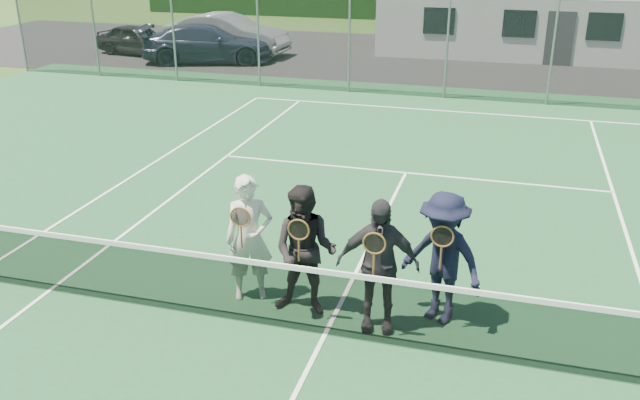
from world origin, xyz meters
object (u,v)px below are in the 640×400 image
object	(u,v)px
player_c	(378,265)
car_a	(138,40)
car_b	(227,35)
car_c	(207,44)
player_d	(442,258)
tennis_net	(325,300)
player_a	(249,238)
player_b	(305,251)

from	to	relation	value
player_c	car_a	bearing A→B (deg)	127.78
car_b	player_c	world-z (taller)	player_c
car_c	player_d	world-z (taller)	player_d
car_c	tennis_net	world-z (taller)	car_c
player_a	player_c	xyz separation A→B (m)	(1.85, -0.29, -0.00)
player_d	player_c	bearing A→B (deg)	-151.02
tennis_net	player_b	distance (m)	0.75
car_a	player_a	bearing A→B (deg)	-134.12
player_d	player_a	bearing A→B (deg)	-177.11
car_b	player_c	bearing A→B (deg)	-149.26
player_b	player_c	distance (m)	1.00
car_a	player_b	bearing A→B (deg)	-132.47
car_a	player_d	distance (m)	22.14
player_d	car_b	bearing A→B (deg)	120.88
player_a	player_c	bearing A→B (deg)	-8.95
car_a	player_a	size ratio (longest dim) A/B	2.00
player_b	car_c	bearing A→B (deg)	118.74
car_c	player_a	bearing A→B (deg)	-170.78
car_a	player_c	distance (m)	21.99
player_a	player_c	world-z (taller)	same
car_a	player_d	bearing A→B (deg)	-128.33
car_b	player_b	distance (m)	20.26
player_b	player_d	world-z (taller)	same
car_b	player_c	size ratio (longest dim) A/B	2.76
car_a	player_a	xyz separation A→B (m)	(11.62, -17.08, 0.31)
player_a	player_b	world-z (taller)	same
car_b	player_c	xyz separation A→B (m)	(9.93, -18.31, 0.10)
car_a	player_d	world-z (taller)	player_d
player_a	player_d	size ratio (longest dim) A/B	1.00
player_a	player_b	size ratio (longest dim) A/B	1.00
car_c	player_a	size ratio (longest dim) A/B	2.74
car_a	tennis_net	size ratio (longest dim) A/B	0.31
tennis_net	player_d	distance (m)	1.61
car_b	tennis_net	distance (m)	20.89
player_a	player_d	bearing A→B (deg)	2.89
player_c	player_d	world-z (taller)	same
player_b	player_c	bearing A→B (deg)	-7.22
player_d	player_b	bearing A→B (deg)	-170.43
tennis_net	player_d	world-z (taller)	player_d
player_b	car_b	bearing A→B (deg)	116.17
player_c	player_b	bearing A→B (deg)	172.78
player_c	player_d	xyz separation A→B (m)	(0.76, 0.42, -0.00)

